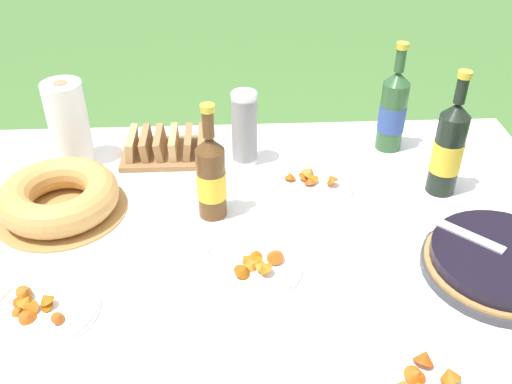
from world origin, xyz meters
The scene contains 14 objects.
garden_table centered at (0.00, 0.00, 0.61)m, with size 1.64×1.14×0.66m.
tablecloth centered at (0.00, 0.00, 0.65)m, with size 1.65×1.15×0.10m.
berry_tart centered at (0.54, -0.14, 0.69)m, with size 0.34×0.34×0.06m.
bundt_cake centered at (-0.47, 0.13, 0.71)m, with size 0.33×0.33×0.09m.
cup_stack centered at (0.00, 0.35, 0.77)m, with size 0.07×0.07×0.21m.
cider_bottle_green centered at (0.43, 0.41, 0.79)m, with size 0.08×0.08×0.32m.
cider_bottle_amber centered at (-0.09, 0.10, 0.78)m, with size 0.07×0.07×0.30m.
juice_bottle_red centered at (0.51, 0.18, 0.79)m, with size 0.08×0.08×0.34m.
snack_plate_near centered at (0.28, -0.43, 0.68)m, with size 0.21×0.21×0.05m.
snack_plate_left centered at (0.00, -0.10, 0.68)m, with size 0.23×0.23×0.05m.
snack_plate_right centered at (0.17, 0.22, 0.68)m, with size 0.24×0.24×0.06m.
snack_plate_far centered at (-0.43, -0.21, 0.68)m, with size 0.22×0.22×0.06m.
paper_towel_roll centered at (-0.49, 0.38, 0.79)m, with size 0.11×0.11×0.24m.
bread_board centered at (-0.22, 0.39, 0.69)m, with size 0.26×0.18×0.07m.
Camera 1 is at (-0.04, -1.04, 1.53)m, focal length 40.00 mm.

